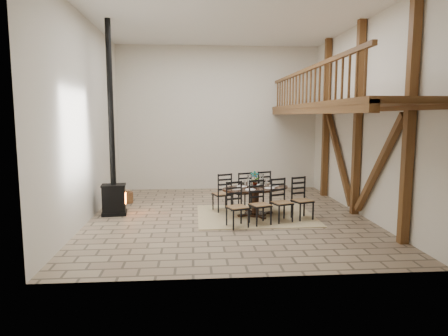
{
  "coord_description": "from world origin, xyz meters",
  "views": [
    {
      "loc": [
        -0.89,
        -10.12,
        2.59
      ],
      "look_at": [
        -0.08,
        0.4,
        1.21
      ],
      "focal_mm": 32.0,
      "sensor_mm": 36.0,
      "label": 1
    }
  ],
  "objects": [
    {
      "name": "log_stack",
      "position": [
        -3.04,
        0.7,
        0.22
      ],
      "size": [
        0.43,
        0.52,
        0.44
      ],
      "rotation": [
        0.0,
        0.0,
        0.28
      ],
      "color": "tan",
      "rests_on": "ground"
    },
    {
      "name": "log_basket",
      "position": [
        -2.95,
        1.84,
        0.17
      ],
      "size": [
        0.48,
        0.48,
        0.4
      ],
      "rotation": [
        0.0,
        0.0,
        -0.12
      ],
      "color": "brown",
      "rests_on": "ground"
    },
    {
      "name": "dining_table",
      "position": [
        0.74,
        -0.1,
        0.39
      ],
      "size": [
        2.51,
        2.56,
        1.18
      ],
      "rotation": [
        0.0,
        0.0,
        0.33
      ],
      "color": "black",
      "rests_on": "ground"
    },
    {
      "name": "rug",
      "position": [
        0.71,
        -0.02,
        0.01
      ],
      "size": [
        3.0,
        2.5,
        0.02
      ],
      "primitive_type": "cube",
      "color": "tan",
      "rests_on": "ground"
    },
    {
      "name": "wood_stove",
      "position": [
        -2.98,
        0.37,
        1.13
      ],
      "size": [
        0.68,
        0.55,
        5.0
      ],
      "rotation": [
        0.0,
        0.0,
        0.11
      ],
      "color": "black",
      "rests_on": "ground"
    },
    {
      "name": "room_shell",
      "position": [
        1.19,
        0.0,
        3.01
      ],
      "size": [
        7.02,
        8.02,
        5.01
      ],
      "color": "beige",
      "rests_on": "ground"
    },
    {
      "name": "ground",
      "position": [
        0.0,
        0.0,
        0.0
      ],
      "size": [
        8.0,
        8.0,
        0.0
      ],
      "primitive_type": "plane",
      "color": "gray",
      "rests_on": "ground"
    }
  ]
}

